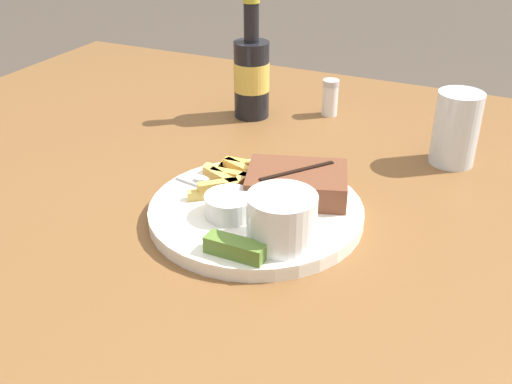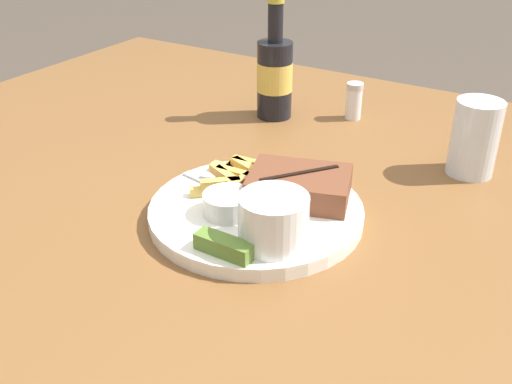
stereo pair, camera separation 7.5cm
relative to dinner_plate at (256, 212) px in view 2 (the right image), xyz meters
name	(u,v)px [view 2 (the right image)]	position (x,y,z in m)	size (l,w,h in m)	color
dining_table	(256,261)	(0.00, 0.00, -0.08)	(1.47, 1.22, 0.76)	brown
dinner_plate	(256,212)	(0.00, 0.00, 0.00)	(0.27, 0.27, 0.02)	white
steak_portion	(299,185)	(0.04, 0.05, 0.03)	(0.15, 0.13, 0.04)	brown
fries_pile	(236,176)	(-0.05, 0.04, 0.02)	(0.10, 0.12, 0.02)	#E4A451
coleslaw_cup	(273,218)	(0.06, -0.06, 0.04)	(0.08, 0.08, 0.06)	white
dipping_sauce_cup	(228,203)	(-0.02, -0.03, 0.02)	(0.06, 0.06, 0.03)	silver
pickle_spear	(224,246)	(0.03, -0.11, 0.02)	(0.07, 0.02, 0.02)	#567A2D
fork_utensil	(217,187)	(-0.07, 0.01, 0.01)	(0.13, 0.04, 0.00)	#B7B7BC
knife_utensil	(266,192)	(0.00, 0.03, 0.01)	(0.08, 0.16, 0.01)	#B7B7BC
beer_bottle	(275,75)	(-0.16, 0.32, 0.07)	(0.06, 0.06, 0.22)	black
drinking_glass	(475,138)	(0.20, 0.27, 0.05)	(0.07, 0.07, 0.11)	silver
salt_shaker	(354,101)	(-0.03, 0.38, 0.02)	(0.03, 0.03, 0.07)	white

